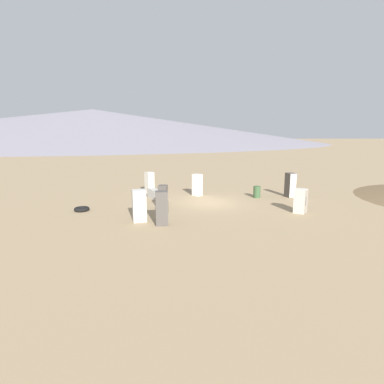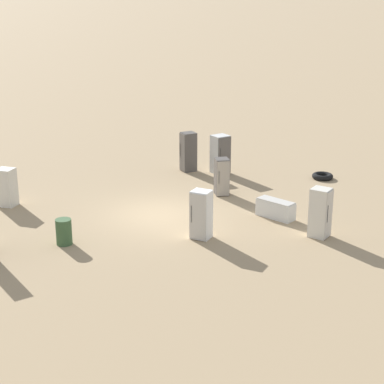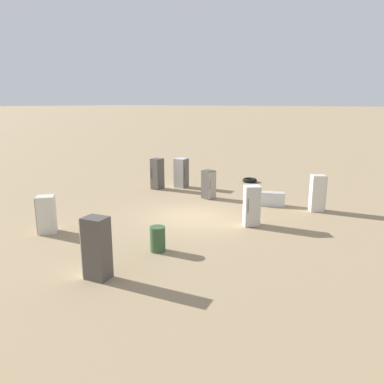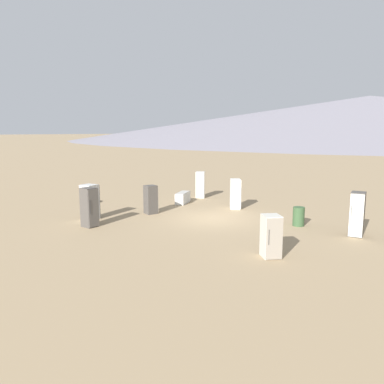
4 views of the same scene
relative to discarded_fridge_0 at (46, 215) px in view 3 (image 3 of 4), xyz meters
name	(u,v)px [view 3 (image 3 of 4)]	position (x,y,z in m)	size (l,w,h in m)	color
ground_plane	(191,217)	(-3.53, -5.27, -0.78)	(1000.00, 1000.00, 0.00)	#9E8460
discarded_fridge_0	(46,215)	(0.00, 0.00, 0.00)	(0.93, 0.94, 1.56)	beige
discarded_fridge_1	(157,174)	(1.61, -8.79, 0.16)	(0.63, 0.71, 1.89)	#4C4742
discarded_fridge_2	(270,199)	(-5.69, -9.26, -0.43)	(1.63, 1.12, 0.71)	silver
discarded_fridge_3	(181,173)	(0.70, -10.05, 0.13)	(0.83, 0.85, 1.83)	silver
discarded_fridge_4	(252,206)	(-6.41, -5.75, 0.10)	(0.88, 0.87, 1.77)	white
discarded_fridge_5	(318,193)	(-8.00, -9.69, 0.12)	(0.89, 0.86, 1.80)	beige
discarded_fridge_6	(209,184)	(-2.29, -8.63, 0.01)	(0.76, 0.69, 1.59)	#4C4742
discarded_fridge_7	(96,248)	(-4.90, 1.53, 0.19)	(0.85, 0.70, 1.95)	#4C4742
scrap_tire	(250,180)	(-2.14, -13.95, -0.66)	(0.97, 0.97, 0.25)	black
rusty_barrel	(158,239)	(-4.99, -1.17, -0.32)	(0.55, 0.55, 0.92)	#385633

